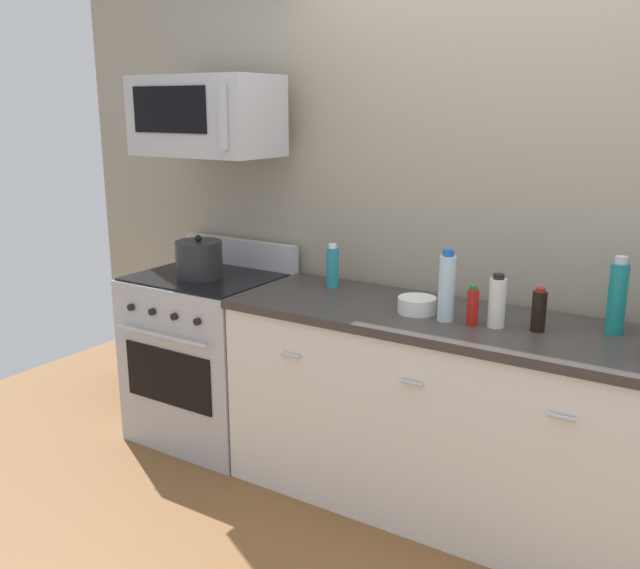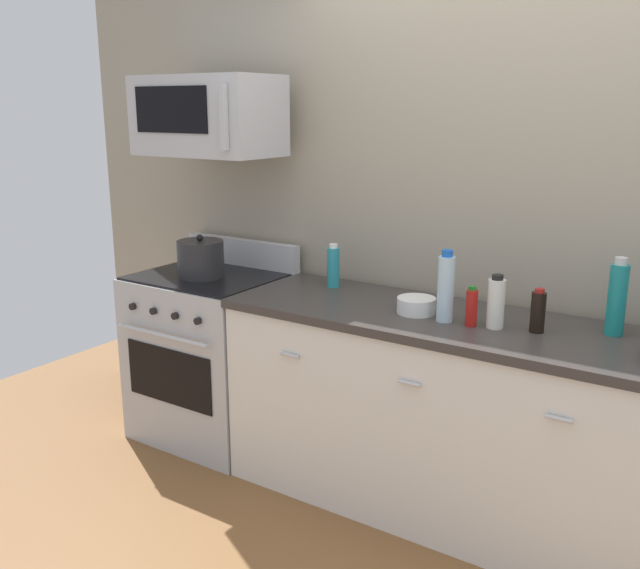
{
  "view_description": "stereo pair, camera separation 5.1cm",
  "coord_description": "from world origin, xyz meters",
  "px_view_note": "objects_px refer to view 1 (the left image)",
  "views": [
    {
      "loc": [
        0.79,
        -2.72,
        1.8
      ],
      "look_at": [
        -0.9,
        -0.05,
        0.99
      ],
      "focal_mm": 39.04,
      "sensor_mm": 36.0,
      "label": 1
    },
    {
      "loc": [
        0.84,
        -2.69,
        1.8
      ],
      "look_at": [
        -0.9,
        -0.05,
        0.99
      ],
      "focal_mm": 39.04,
      "sensor_mm": 36.0,
      "label": 2
    }
  ],
  "objects_px": {
    "bottle_soy_sauce_dark": "(539,311)",
    "microwave": "(206,116)",
    "stockpot": "(199,259)",
    "bottle_sparkling_teal": "(617,297)",
    "bottle_dish_soap": "(333,266)",
    "bottle_vinegar_white": "(497,302)",
    "bottle_water_clear": "(447,287)",
    "range_oven": "(210,355)",
    "bottle_hot_sauce_red": "(473,306)",
    "bowl_white_ceramic": "(417,305)"
  },
  "relations": [
    {
      "from": "bottle_soy_sauce_dark",
      "to": "bottle_water_clear",
      "type": "bearing_deg",
      "value": -169.52
    },
    {
      "from": "range_oven",
      "to": "stockpot",
      "type": "relative_size",
      "value": 4.38
    },
    {
      "from": "bottle_soy_sauce_dark",
      "to": "microwave",
      "type": "bearing_deg",
      "value": 178.72
    },
    {
      "from": "bottle_water_clear",
      "to": "stockpot",
      "type": "relative_size",
      "value": 1.25
    },
    {
      "from": "bottle_hot_sauce_red",
      "to": "bowl_white_ceramic",
      "type": "relative_size",
      "value": 0.99
    },
    {
      "from": "range_oven",
      "to": "stockpot",
      "type": "bearing_deg",
      "value": -90.0
    },
    {
      "from": "bottle_vinegar_white",
      "to": "bottle_sparkling_teal",
      "type": "bearing_deg",
      "value": 22.39
    },
    {
      "from": "range_oven",
      "to": "bottle_sparkling_teal",
      "type": "distance_m",
      "value": 2.11
    },
    {
      "from": "range_oven",
      "to": "microwave",
      "type": "xyz_separation_m",
      "value": [
        0.0,
        0.04,
        1.28
      ]
    },
    {
      "from": "bottle_sparkling_teal",
      "to": "bottle_hot_sauce_red",
      "type": "height_order",
      "value": "bottle_sparkling_teal"
    },
    {
      "from": "range_oven",
      "to": "bottle_vinegar_white",
      "type": "bearing_deg",
      "value": -1.22
    },
    {
      "from": "bottle_soy_sauce_dark",
      "to": "bottle_water_clear",
      "type": "xyz_separation_m",
      "value": [
        -0.37,
        -0.07,
        0.06
      ]
    },
    {
      "from": "range_oven",
      "to": "bottle_hot_sauce_red",
      "type": "xyz_separation_m",
      "value": [
        1.5,
        -0.06,
        0.53
      ]
    },
    {
      "from": "bottle_dish_soap",
      "to": "bowl_white_ceramic",
      "type": "distance_m",
      "value": 0.58
    },
    {
      "from": "bottle_soy_sauce_dark",
      "to": "bottle_vinegar_white",
      "type": "xyz_separation_m",
      "value": [
        -0.16,
        -0.04,
        0.02
      ]
    },
    {
      "from": "bottle_sparkling_teal",
      "to": "stockpot",
      "type": "distance_m",
      "value": 2.03
    },
    {
      "from": "bottle_soy_sauce_dark",
      "to": "bowl_white_ceramic",
      "type": "relative_size",
      "value": 1.06
    },
    {
      "from": "stockpot",
      "to": "microwave",
      "type": "bearing_deg",
      "value": 89.87
    },
    {
      "from": "bottle_soy_sauce_dark",
      "to": "range_oven",
      "type": "bearing_deg",
      "value": -179.82
    },
    {
      "from": "bottle_hot_sauce_red",
      "to": "bottle_dish_soap",
      "type": "distance_m",
      "value": 0.85
    },
    {
      "from": "microwave",
      "to": "bowl_white_ceramic",
      "type": "distance_m",
      "value": 1.47
    },
    {
      "from": "bottle_hot_sauce_red",
      "to": "bottle_vinegar_white",
      "type": "relative_size",
      "value": 0.75
    },
    {
      "from": "range_oven",
      "to": "bottle_soy_sauce_dark",
      "type": "bearing_deg",
      "value": 0.18
    },
    {
      "from": "bottle_vinegar_white",
      "to": "bottle_hot_sauce_red",
      "type": "bearing_deg",
      "value": -162.61
    },
    {
      "from": "bottle_dish_soap",
      "to": "stockpot",
      "type": "xyz_separation_m",
      "value": [
        -0.69,
        -0.22,
        -0.0
      ]
    },
    {
      "from": "bottle_sparkling_teal",
      "to": "bottle_dish_soap",
      "type": "xyz_separation_m",
      "value": [
        -1.33,
        0.02,
        -0.05
      ]
    },
    {
      "from": "bottle_dish_soap",
      "to": "bottle_water_clear",
      "type": "relative_size",
      "value": 0.71
    },
    {
      "from": "microwave",
      "to": "bowl_white_ceramic",
      "type": "xyz_separation_m",
      "value": [
        1.24,
        -0.07,
        -0.79
      ]
    },
    {
      "from": "range_oven",
      "to": "bottle_soy_sauce_dark",
      "type": "height_order",
      "value": "bottle_soy_sauce_dark"
    },
    {
      "from": "bottle_water_clear",
      "to": "bottle_vinegar_white",
      "type": "bearing_deg",
      "value": 7.82
    },
    {
      "from": "bottle_hot_sauce_red",
      "to": "bottle_vinegar_white",
      "type": "bearing_deg",
      "value": 17.39
    },
    {
      "from": "bottle_dish_soap",
      "to": "bottle_water_clear",
      "type": "xyz_separation_m",
      "value": [
        0.7,
        -0.23,
        0.04
      ]
    },
    {
      "from": "range_oven",
      "to": "bottle_sparkling_teal",
      "type": "xyz_separation_m",
      "value": [
        2.02,
        0.14,
        0.6
      ]
    },
    {
      "from": "bottle_sparkling_teal",
      "to": "bottle_dish_soap",
      "type": "bearing_deg",
      "value": 179.02
    },
    {
      "from": "bottle_hot_sauce_red",
      "to": "bottle_water_clear",
      "type": "relative_size",
      "value": 0.55
    },
    {
      "from": "microwave",
      "to": "bottle_sparkling_teal",
      "type": "bearing_deg",
      "value": 2.72
    },
    {
      "from": "bottle_dish_soap",
      "to": "stockpot",
      "type": "height_order",
      "value": "stockpot"
    },
    {
      "from": "bowl_white_ceramic",
      "to": "bottle_sparkling_teal",
      "type": "bearing_deg",
      "value": 11.83
    },
    {
      "from": "microwave",
      "to": "bottle_dish_soap",
      "type": "relative_size",
      "value": 3.42
    },
    {
      "from": "bottle_sparkling_teal",
      "to": "bowl_white_ceramic",
      "type": "height_order",
      "value": "bottle_sparkling_teal"
    },
    {
      "from": "bottle_hot_sauce_red",
      "to": "bowl_white_ceramic",
      "type": "height_order",
      "value": "bottle_hot_sauce_red"
    },
    {
      "from": "bottle_sparkling_teal",
      "to": "bottle_hot_sauce_red",
      "type": "relative_size",
      "value": 1.87
    },
    {
      "from": "bottle_vinegar_white",
      "to": "stockpot",
      "type": "relative_size",
      "value": 0.91
    },
    {
      "from": "bottle_vinegar_white",
      "to": "bottle_water_clear",
      "type": "distance_m",
      "value": 0.21
    },
    {
      "from": "bottle_hot_sauce_red",
      "to": "bottle_soy_sauce_dark",
      "type": "relative_size",
      "value": 0.93
    },
    {
      "from": "bottle_hot_sauce_red",
      "to": "bottle_vinegar_white",
      "type": "distance_m",
      "value": 0.1
    },
    {
      "from": "bottle_dish_soap",
      "to": "bottle_vinegar_white",
      "type": "distance_m",
      "value": 0.93
    },
    {
      "from": "bottle_soy_sauce_dark",
      "to": "bottle_dish_soap",
      "type": "distance_m",
      "value": 1.08
    },
    {
      "from": "microwave",
      "to": "bottle_vinegar_white",
      "type": "xyz_separation_m",
      "value": [
        1.6,
        -0.08,
        -0.72
      ]
    },
    {
      "from": "bottle_dish_soap",
      "to": "microwave",
      "type": "bearing_deg",
      "value": -170.21
    }
  ]
}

